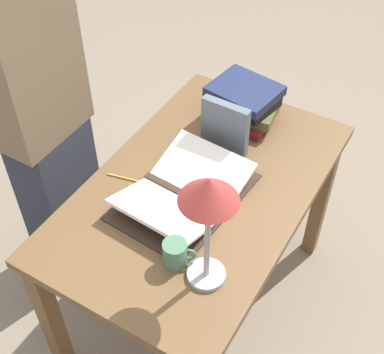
% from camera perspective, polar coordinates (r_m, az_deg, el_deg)
% --- Properties ---
extents(ground_plane, '(12.00, 12.00, 0.00)m').
position_cam_1_polar(ground_plane, '(2.49, 0.73, -13.14)').
color(ground_plane, gray).
extents(reading_desk, '(1.18, 0.73, 0.76)m').
position_cam_1_polar(reading_desk, '(1.97, 0.90, -3.28)').
color(reading_desk, brown).
rests_on(reading_desk, ground_plane).
extents(open_book, '(0.51, 0.38, 0.08)m').
position_cam_1_polar(open_book, '(1.83, -0.85, -1.66)').
color(open_book, '#38281E').
rests_on(open_book, reading_desk).
extents(book_stack_tall, '(0.25, 0.28, 0.15)m').
position_cam_1_polar(book_stack_tall, '(2.13, 5.54, 7.87)').
color(book_stack_tall, maroon).
rests_on(book_stack_tall, reading_desk).
extents(book_standing_upright, '(0.04, 0.19, 0.21)m').
position_cam_1_polar(book_standing_upright, '(1.97, 3.53, 5.34)').
color(book_standing_upright, slate).
rests_on(book_standing_upright, reading_desk).
extents(reading_lamp, '(0.17, 0.17, 0.42)m').
position_cam_1_polar(reading_lamp, '(1.38, 1.79, -2.61)').
color(reading_lamp, '#ADADB2').
rests_on(reading_lamp, reading_desk).
extents(coffee_mug, '(0.08, 0.10, 0.09)m').
position_cam_1_polar(coffee_mug, '(1.64, -1.76, -8.13)').
color(coffee_mug, '#4C7F5B').
rests_on(coffee_mug, reading_desk).
extents(pencil, '(0.04, 0.17, 0.01)m').
position_cam_1_polar(pencil, '(1.92, -6.66, -0.25)').
color(pencil, gold).
rests_on(pencil, reading_desk).
extents(person_reader, '(0.36, 0.22, 1.63)m').
position_cam_1_polar(person_reader, '(2.13, -15.53, 5.41)').
color(person_reader, '#2D3342').
rests_on(person_reader, ground_plane).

